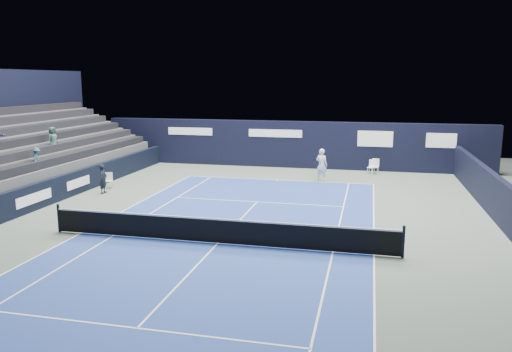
{
  "coord_description": "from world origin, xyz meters",
  "views": [
    {
      "loc": [
        5.19,
        -16.39,
        5.78
      ],
      "look_at": [
        -0.03,
        6.29,
        1.3
      ],
      "focal_mm": 35.0,
      "sensor_mm": 36.0,
      "label": 1
    }
  ],
  "objects_px": {
    "line_judge_chair": "(109,179)",
    "tennis_net": "(217,230)",
    "folding_chair_back_b": "(375,165)",
    "tennis_player": "(322,165)",
    "folding_chair_back_a": "(372,164)"
  },
  "relations": [
    {
      "from": "line_judge_chair",
      "to": "tennis_net",
      "type": "xyz_separation_m",
      "value": [
        8.6,
        -7.76,
        0.03
      ]
    },
    {
      "from": "folding_chair_back_b",
      "to": "tennis_player",
      "type": "relative_size",
      "value": 0.5
    },
    {
      "from": "folding_chair_back_a",
      "to": "tennis_net",
      "type": "height_order",
      "value": "tennis_net"
    },
    {
      "from": "tennis_net",
      "to": "tennis_player",
      "type": "xyz_separation_m",
      "value": [
        2.51,
        12.25,
        0.44
      ]
    },
    {
      "from": "folding_chair_back_a",
      "to": "tennis_player",
      "type": "bearing_deg",
      "value": -112.74
    },
    {
      "from": "folding_chair_back_b",
      "to": "line_judge_chair",
      "type": "bearing_deg",
      "value": -143.13
    },
    {
      "from": "line_judge_chair",
      "to": "tennis_player",
      "type": "height_order",
      "value": "tennis_player"
    },
    {
      "from": "tennis_net",
      "to": "tennis_player",
      "type": "height_order",
      "value": "tennis_player"
    },
    {
      "from": "folding_chair_back_a",
      "to": "folding_chair_back_b",
      "type": "xyz_separation_m",
      "value": [
        0.22,
        0.0,
        -0.05
      ]
    },
    {
      "from": "folding_chair_back_a",
      "to": "folding_chair_back_b",
      "type": "distance_m",
      "value": 0.22
    },
    {
      "from": "tennis_net",
      "to": "line_judge_chair",
      "type": "bearing_deg",
      "value": 137.93
    },
    {
      "from": "folding_chair_back_b",
      "to": "tennis_player",
      "type": "bearing_deg",
      "value": -126.44
    },
    {
      "from": "folding_chair_back_b",
      "to": "tennis_player",
      "type": "distance_m",
      "value": 4.34
    },
    {
      "from": "folding_chair_back_b",
      "to": "tennis_net",
      "type": "xyz_separation_m",
      "value": [
        -5.58,
        -15.29,
        -0.03
      ]
    },
    {
      "from": "line_judge_chair",
      "to": "tennis_player",
      "type": "distance_m",
      "value": 11.99
    }
  ]
}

